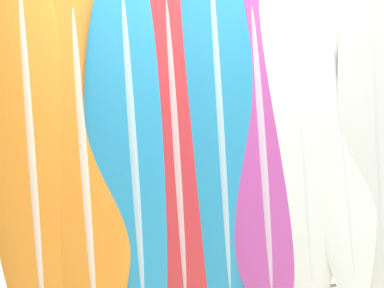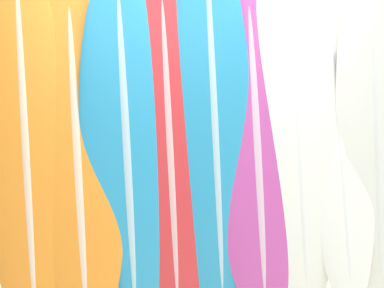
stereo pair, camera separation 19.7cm
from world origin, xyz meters
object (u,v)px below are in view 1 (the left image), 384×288
(surfboard_slot_3, at_px, (176,152))
(person_mid_beach, at_px, (194,95))
(surfboard_slot_8, at_px, (375,126))
(surfboard_slot_5, at_px, (261,150))
(person_far_left, at_px, (80,69))
(surfboard_slot_6, at_px, (300,114))
(person_near_water, at_px, (148,47))
(surfboard_slot_4, at_px, (219,121))
(surfboard_slot_0, at_px, (32,148))
(surfboard_rack, at_px, (219,239))
(surfboard_slot_2, at_px, (133,150))
(surfboard_slot_1, at_px, (84,163))
(surfboard_slot_7, at_px, (340,124))

(surfboard_slot_3, distance_m, person_mid_beach, 2.37)
(surfboard_slot_8, bearing_deg, surfboard_slot_3, -179.41)
(surfboard_slot_5, xyz_separation_m, person_far_left, (-1.04, 4.24, -0.14))
(surfboard_slot_6, distance_m, person_far_left, 4.40)
(person_near_water, bearing_deg, surfboard_slot_4, 29.98)
(surfboard_slot_0, height_order, surfboard_slot_6, surfboard_slot_6)
(surfboard_rack, relative_size, person_far_left, 1.53)
(person_near_water, bearing_deg, person_mid_beach, 32.21)
(surfboard_slot_3, xyz_separation_m, person_far_left, (-0.47, 4.23, -0.17))
(surfboard_slot_3, bearing_deg, surfboard_slot_0, 177.50)
(surfboard_rack, xyz_separation_m, surfboard_slot_8, (1.13, 0.06, 0.71))
(surfboard_slot_2, xyz_separation_m, surfboard_slot_4, (0.57, 0.04, 0.14))
(surfboard_slot_5, xyz_separation_m, person_near_water, (0.29, 6.73, -0.21))
(surfboard_slot_1, relative_size, surfboard_slot_8, 0.91)
(surfboard_slot_1, height_order, surfboard_slot_6, surfboard_slot_6)
(surfboard_rack, height_order, surfboard_slot_0, surfboard_slot_0)
(person_near_water, distance_m, person_far_left, 2.83)
(surfboard_slot_4, height_order, surfboard_slot_6, surfboard_slot_6)
(surfboard_slot_6, distance_m, surfboard_slot_8, 0.56)
(surfboard_slot_4, bearing_deg, surfboard_slot_6, 1.04)
(surfboard_slot_3, distance_m, surfboard_slot_5, 0.57)
(surfboard_slot_7, height_order, person_mid_beach, surfboard_slot_7)
(surfboard_slot_0, height_order, surfboard_slot_7, surfboard_slot_7)
(surfboard_slot_0, xyz_separation_m, person_mid_beach, (1.54, 2.23, -0.24))
(surfboard_slot_2, relative_size, surfboard_slot_5, 1.06)
(surfboard_slot_3, bearing_deg, surfboard_slot_5, -0.64)
(surfboard_slot_6, xyz_separation_m, person_far_left, (-1.33, 4.18, -0.35))
(surfboard_slot_1, xyz_separation_m, surfboard_slot_5, (1.15, -0.01, -0.00))
(surfboard_slot_2, xyz_separation_m, person_near_water, (1.14, 6.72, -0.28))
(person_mid_beach, bearing_deg, surfboard_slot_1, -7.75)
(surfboard_slot_6, xyz_separation_m, person_near_water, (-0.00, 6.67, -0.42))
(surfboard_slot_4, bearing_deg, surfboard_slot_8, -1.55)
(surfboard_slot_8, bearing_deg, person_near_water, 94.70)
(surfboard_slot_2, relative_size, surfboard_slot_6, 0.89)
(surfboard_rack, height_order, surfboard_slot_5, surfboard_slot_5)
(surfboard_slot_7, xyz_separation_m, person_near_water, (-0.30, 6.68, -0.34))
(surfboard_slot_1, xyz_separation_m, person_mid_beach, (1.24, 2.26, -0.13))
(surfboard_slot_2, xyz_separation_m, surfboard_slot_6, (1.14, 0.05, 0.15))
(surfboard_slot_0, bearing_deg, surfboard_slot_5, -1.77)
(surfboard_slot_0, relative_size, surfboard_slot_1, 1.10)
(surfboard_slot_8, xyz_separation_m, person_mid_beach, (-0.76, 2.25, -0.23))
(surfboard_slot_8, bearing_deg, surfboard_slot_4, 178.45)
(surfboard_slot_3, relative_size, person_mid_beach, 1.27)
(surfboard_slot_6, bearing_deg, surfboard_slot_7, -0.97)
(surfboard_slot_7, bearing_deg, surfboard_slot_8, -8.12)
(surfboard_rack, height_order, surfboard_slot_4, surfboard_slot_4)
(surfboard_slot_2, relative_size, surfboard_slot_7, 0.95)
(surfboard_slot_0, distance_m, surfboard_slot_2, 0.61)
(surfboard_slot_0, bearing_deg, surfboard_slot_3, -2.50)
(surfboard_slot_1, height_order, surfboard_slot_2, surfboard_slot_2)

